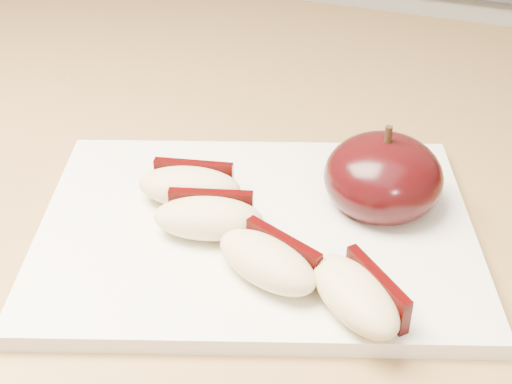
% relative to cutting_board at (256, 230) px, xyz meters
% --- Properties ---
extents(back_cabinet, '(2.40, 0.62, 0.94)m').
position_rel_cutting_board_xyz_m(back_cabinet, '(-0.06, 0.81, -0.43)').
color(back_cabinet, silver).
rests_on(back_cabinet, ground).
extents(cutting_board, '(0.33, 0.28, 0.01)m').
position_rel_cutting_board_xyz_m(cutting_board, '(0.00, 0.00, 0.00)').
color(cutting_board, white).
rests_on(cutting_board, island_counter).
extents(apple_half, '(0.09, 0.09, 0.07)m').
position_rel_cutting_board_xyz_m(apple_half, '(0.07, 0.05, 0.03)').
color(apple_half, black).
rests_on(apple_half, cutting_board).
extents(apple_wedge_a, '(0.07, 0.05, 0.02)m').
position_rel_cutting_board_xyz_m(apple_wedge_a, '(-0.05, 0.01, 0.02)').
color(apple_wedge_a, '#D0BA84').
rests_on(apple_wedge_a, cutting_board).
extents(apple_wedge_b, '(0.08, 0.05, 0.02)m').
position_rel_cutting_board_xyz_m(apple_wedge_b, '(-0.02, -0.02, 0.02)').
color(apple_wedge_b, '#D0BA84').
rests_on(apple_wedge_b, cutting_board).
extents(apple_wedge_c, '(0.08, 0.06, 0.02)m').
position_rel_cutting_board_xyz_m(apple_wedge_c, '(0.02, -0.05, 0.02)').
color(apple_wedge_c, '#D0BA84').
rests_on(apple_wedge_c, cutting_board).
extents(apple_wedge_d, '(0.07, 0.07, 0.02)m').
position_rel_cutting_board_xyz_m(apple_wedge_d, '(0.08, -0.06, 0.02)').
color(apple_wedge_d, '#D0BA84').
rests_on(apple_wedge_d, cutting_board).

